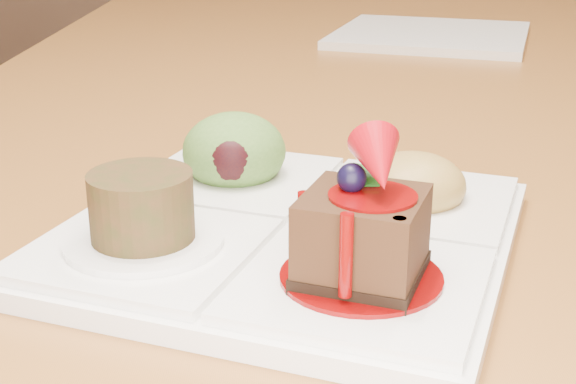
{
  "coord_description": "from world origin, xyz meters",
  "views": [
    {
      "loc": [
        -0.13,
        -1.01,
        0.95
      ],
      "look_at": [
        -0.14,
        -0.56,
        0.79
      ],
      "focal_mm": 50.0,
      "sensor_mm": 36.0,
      "label": 1
    }
  ],
  "objects": [
    {
      "name": "sampler_plate",
      "position": [
        -0.14,
        -0.56,
        0.77
      ],
      "size": [
        0.33,
        0.33,
        0.1
      ],
      "rotation": [
        0.0,
        0.0,
        -0.34
      ],
      "color": "white",
      "rests_on": "dining_table"
    },
    {
      "name": "second_plate",
      "position": [
        0.06,
        0.17,
        0.76
      ],
      "size": [
        0.33,
        0.33,
        0.01
      ],
      "primitive_type": "cube",
      "rotation": [
        0.0,
        0.0,
        -0.3
      ],
      "color": "white",
      "rests_on": "dining_table"
    },
    {
      "name": "dining_table",
      "position": [
        0.0,
        0.0,
        0.68
      ],
      "size": [
        1.0,
        1.8,
        0.75
      ],
      "color": "brown",
      "rests_on": "ground"
    }
  ]
}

